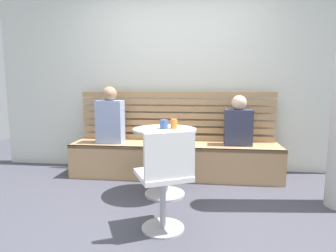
{
  "coord_description": "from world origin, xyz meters",
  "views": [
    {
      "loc": [
        0.35,
        -2.46,
        1.2
      ],
      "look_at": [
        -0.02,
        0.66,
        0.75
      ],
      "focal_mm": 30.75,
      "sensor_mm": 36.0,
      "label": 1
    }
  ],
  "objects_px": {
    "person_adult": "(110,118)",
    "cup_mug_blue": "(164,124)",
    "cup_tumbler_orange": "(174,124)",
    "booth_bench": "(174,160)",
    "white_chair": "(165,178)",
    "person_child_left": "(238,123)",
    "cafe_table": "(165,149)"
  },
  "relations": [
    {
      "from": "cup_mug_blue",
      "to": "person_child_left",
      "type": "bearing_deg",
      "value": 39.23
    },
    {
      "from": "white_chair",
      "to": "cup_tumbler_orange",
      "type": "relative_size",
      "value": 8.5
    },
    {
      "from": "cup_mug_blue",
      "to": "person_adult",
      "type": "bearing_deg",
      "value": 141.02
    },
    {
      "from": "cup_tumbler_orange",
      "to": "cup_mug_blue",
      "type": "distance_m",
      "value": 0.11
    },
    {
      "from": "cafe_table",
      "to": "cup_tumbler_orange",
      "type": "bearing_deg",
      "value": 13.42
    },
    {
      "from": "cup_tumbler_orange",
      "to": "cup_mug_blue",
      "type": "xyz_separation_m",
      "value": [
        -0.1,
        -0.04,
        -0.0
      ]
    },
    {
      "from": "white_chair",
      "to": "person_adult",
      "type": "distance_m",
      "value": 1.74
    },
    {
      "from": "person_adult",
      "to": "person_child_left",
      "type": "height_order",
      "value": "person_adult"
    },
    {
      "from": "cup_mug_blue",
      "to": "cafe_table",
      "type": "bearing_deg",
      "value": 58.74
    },
    {
      "from": "cup_mug_blue",
      "to": "cup_tumbler_orange",
      "type": "bearing_deg",
      "value": 18.6
    },
    {
      "from": "booth_bench",
      "to": "person_adult",
      "type": "relative_size",
      "value": 3.65
    },
    {
      "from": "cup_tumbler_orange",
      "to": "cup_mug_blue",
      "type": "bearing_deg",
      "value": -161.4
    },
    {
      "from": "cup_tumbler_orange",
      "to": "person_child_left",
      "type": "bearing_deg",
      "value": 41.43
    },
    {
      "from": "person_adult",
      "to": "cup_mug_blue",
      "type": "height_order",
      "value": "person_adult"
    },
    {
      "from": "white_chair",
      "to": "cup_mug_blue",
      "type": "xyz_separation_m",
      "value": [
        -0.12,
        0.8,
        0.32
      ]
    },
    {
      "from": "booth_bench",
      "to": "cup_tumbler_orange",
      "type": "distance_m",
      "value": 0.86
    },
    {
      "from": "booth_bench",
      "to": "person_adult",
      "type": "bearing_deg",
      "value": -178.36
    },
    {
      "from": "white_chair",
      "to": "person_adult",
      "type": "height_order",
      "value": "person_adult"
    },
    {
      "from": "person_adult",
      "to": "cup_mug_blue",
      "type": "distance_m",
      "value": 1.03
    },
    {
      "from": "cup_tumbler_orange",
      "to": "white_chair",
      "type": "bearing_deg",
      "value": -89.05
    },
    {
      "from": "booth_bench",
      "to": "cafe_table",
      "type": "height_order",
      "value": "cafe_table"
    },
    {
      "from": "cup_tumbler_orange",
      "to": "cup_mug_blue",
      "type": "relative_size",
      "value": 1.05
    },
    {
      "from": "cafe_table",
      "to": "cup_tumbler_orange",
      "type": "height_order",
      "value": "cup_tumbler_orange"
    },
    {
      "from": "person_adult",
      "to": "person_child_left",
      "type": "distance_m",
      "value": 1.66
    },
    {
      "from": "cafe_table",
      "to": "person_child_left",
      "type": "relative_size",
      "value": 1.17
    },
    {
      "from": "cafe_table",
      "to": "white_chair",
      "type": "distance_m",
      "value": 0.82
    },
    {
      "from": "person_adult",
      "to": "cup_tumbler_orange",
      "type": "bearing_deg",
      "value": -34.1
    },
    {
      "from": "white_chair",
      "to": "person_child_left",
      "type": "bearing_deg",
      "value": 63.64
    },
    {
      "from": "white_chair",
      "to": "person_adult",
      "type": "relative_size",
      "value": 1.15
    },
    {
      "from": "person_adult",
      "to": "cup_mug_blue",
      "type": "relative_size",
      "value": 7.79
    },
    {
      "from": "booth_bench",
      "to": "person_adult",
      "type": "xyz_separation_m",
      "value": [
        -0.85,
        -0.02,
        0.55
      ]
    },
    {
      "from": "booth_bench",
      "to": "person_adult",
      "type": "distance_m",
      "value": 1.01
    }
  ]
}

